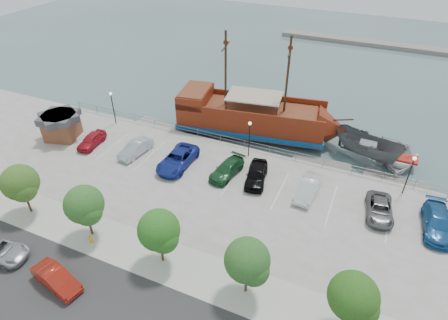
% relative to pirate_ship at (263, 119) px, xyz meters
% --- Properties ---
extents(ground, '(160.00, 160.00, 0.00)m').
position_rel_pirate_ship_xyz_m(ground, '(0.50, -12.92, -2.21)').
color(ground, '#405758').
extents(sidewalk, '(100.00, 4.00, 0.05)m').
position_rel_pirate_ship_xyz_m(sidewalk, '(0.50, -22.92, -1.19)').
color(sidewalk, beige).
rests_on(sidewalk, land_slab).
extents(seawall_railing, '(50.00, 0.06, 1.00)m').
position_rel_pirate_ship_xyz_m(seawall_railing, '(0.50, -5.12, -0.68)').
color(seawall_railing, slate).
rests_on(seawall_railing, land_slab).
extents(far_shore, '(40.00, 3.00, 0.80)m').
position_rel_pirate_ship_xyz_m(far_shore, '(10.50, 42.08, -1.81)').
color(far_shore, gray).
rests_on(far_shore, ground).
extents(pirate_ship, '(21.18, 8.69, 13.19)m').
position_rel_pirate_ship_xyz_m(pirate_ship, '(0.00, 0.00, 0.00)').
color(pirate_ship, maroon).
rests_on(pirate_ship, ground).
extents(patrol_boat, '(8.50, 5.66, 3.08)m').
position_rel_pirate_ship_xyz_m(patrol_boat, '(12.43, -0.53, -0.67)').
color(patrol_boat, '#525557').
rests_on(patrol_boat, ground).
extents(speedboat, '(4.69, 6.57, 1.36)m').
position_rel_pirate_ship_xyz_m(speedboat, '(15.79, -0.15, -1.53)').
color(speedboat, silver).
rests_on(speedboat, ground).
extents(dock_west, '(7.10, 3.05, 0.39)m').
position_rel_pirate_ship_xyz_m(dock_west, '(-12.72, -3.72, -2.01)').
color(dock_west, gray).
rests_on(dock_west, ground).
extents(dock_mid, '(6.61, 2.57, 0.37)m').
position_rel_pirate_ship_xyz_m(dock_mid, '(8.15, -3.72, -2.02)').
color(dock_mid, slate).
rests_on(dock_mid, ground).
extents(dock_east, '(6.60, 3.13, 0.36)m').
position_rel_pirate_ship_xyz_m(dock_east, '(15.86, -3.72, -2.03)').
color(dock_east, slate).
rests_on(dock_east, ground).
extents(shed, '(4.63, 4.63, 3.09)m').
position_rel_pirate_ship_xyz_m(shed, '(-21.13, -11.65, 0.44)').
color(shed, brown).
rests_on(shed, land_slab).
extents(street_sedan, '(4.54, 2.35, 1.43)m').
position_rel_pirate_ship_xyz_m(street_sedan, '(-6.43, -28.01, -0.50)').
color(street_sedan, '#A92013').
rests_on(street_sedan, street).
extents(fire_hydrant, '(0.29, 0.29, 0.83)m').
position_rel_pirate_ship_xyz_m(fire_hydrant, '(-6.92, -23.72, -0.76)').
color(fire_hydrant, gold).
rests_on(fire_hydrant, sidewalk).
extents(lamp_post_left, '(0.36, 0.36, 4.28)m').
position_rel_pirate_ship_xyz_m(lamp_post_left, '(-17.50, -6.42, 1.73)').
color(lamp_post_left, black).
rests_on(lamp_post_left, land_slab).
extents(lamp_post_mid, '(0.36, 0.36, 4.28)m').
position_rel_pirate_ship_xyz_m(lamp_post_mid, '(0.50, -6.42, 1.73)').
color(lamp_post_mid, black).
rests_on(lamp_post_mid, land_slab).
extents(lamp_post_right, '(0.36, 0.36, 4.28)m').
position_rel_pirate_ship_xyz_m(lamp_post_right, '(16.50, -6.42, 1.73)').
color(lamp_post_right, black).
rests_on(lamp_post_right, land_slab).
extents(tree_b, '(3.30, 3.20, 5.00)m').
position_rel_pirate_ship_xyz_m(tree_b, '(-14.36, -22.99, 2.09)').
color(tree_b, '#473321').
rests_on(tree_b, sidewalk).
extents(tree_c, '(3.30, 3.20, 5.00)m').
position_rel_pirate_ship_xyz_m(tree_c, '(-7.36, -22.99, 2.09)').
color(tree_c, '#473321').
rests_on(tree_c, sidewalk).
extents(tree_d, '(3.30, 3.20, 5.00)m').
position_rel_pirate_ship_xyz_m(tree_d, '(-0.36, -22.99, 2.09)').
color(tree_d, '#473321').
rests_on(tree_d, sidewalk).
extents(tree_e, '(3.30, 3.20, 5.00)m').
position_rel_pirate_ship_xyz_m(tree_e, '(6.64, -22.99, 2.09)').
color(tree_e, '#473321').
rests_on(tree_e, sidewalk).
extents(tree_f, '(3.30, 3.20, 5.00)m').
position_rel_pirate_ship_xyz_m(tree_f, '(13.64, -22.99, 2.09)').
color(tree_f, '#473321').
rests_on(tree_f, sidewalk).
extents(parked_car_a, '(2.00, 4.26, 1.41)m').
position_rel_pirate_ship_xyz_m(parked_car_a, '(-16.81, -11.71, -0.50)').
color(parked_car_a, '#B41926').
rests_on(parked_car_a, land_slab).
extents(parked_car_b, '(2.12, 4.64, 1.47)m').
position_rel_pirate_ship_xyz_m(parked_car_b, '(-11.11, -11.20, -0.47)').
color(parked_car_b, '#AEB6C0').
rests_on(parked_car_b, land_slab).
extents(parked_car_c, '(2.75, 5.90, 1.64)m').
position_rel_pirate_ship_xyz_m(parked_car_c, '(-5.73, -11.24, -0.39)').
color(parked_car_c, navy).
rests_on(parked_car_c, land_slab).
extents(parked_car_d, '(2.69, 5.07, 1.40)m').
position_rel_pirate_ship_xyz_m(parked_car_d, '(-0.31, -10.63, -0.51)').
color(parked_car_d, '#1C4E28').
rests_on(parked_car_d, land_slab).
extents(parked_car_e, '(2.82, 5.09, 1.64)m').
position_rel_pirate_ship_xyz_m(parked_car_e, '(2.80, -10.34, -0.39)').
color(parked_car_e, black).
rests_on(parked_car_e, land_slab).
extents(parked_car_f, '(2.02, 4.85, 1.56)m').
position_rel_pirate_ship_xyz_m(parked_car_f, '(8.07, -10.35, -0.43)').
color(parked_car_f, white).
rests_on(parked_car_f, land_slab).
extents(parked_car_g, '(2.80, 5.01, 1.32)m').
position_rel_pirate_ship_xyz_m(parked_car_g, '(14.61, -10.57, -0.55)').
color(parked_car_g, '#5C5C5C').
rests_on(parked_car_g, land_slab).
extents(parked_car_h, '(2.59, 5.62, 1.59)m').
position_rel_pirate_ship_xyz_m(parked_car_h, '(19.28, -10.54, -0.41)').
color(parked_car_h, '#1C538D').
rests_on(parked_car_h, land_slab).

